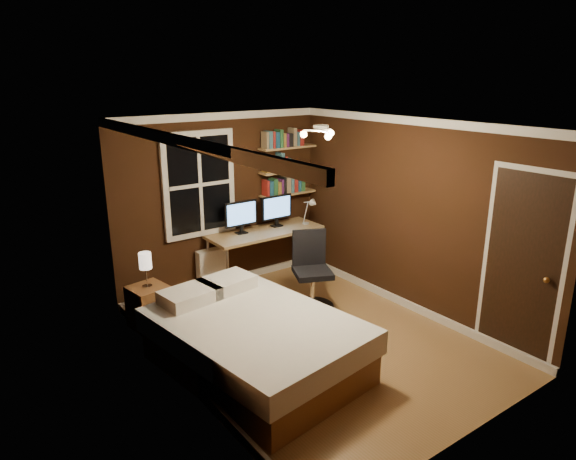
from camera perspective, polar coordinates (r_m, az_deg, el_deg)
floor at (r=6.19m, az=2.64°, el=-12.04°), size 4.20×4.20×0.00m
wall_back at (r=7.38m, az=-7.41°, el=3.13°), size 3.20×0.04×2.50m
wall_left at (r=4.90m, az=-12.02°, el=-4.32°), size 0.04×4.20×2.50m
wall_right at (r=6.76m, az=13.48°, el=1.52°), size 0.04×4.20×2.50m
ceiling at (r=5.43m, az=3.01°, el=11.68°), size 3.20×4.20×0.02m
window at (r=7.13m, az=-9.84°, el=5.00°), size 1.06×0.06×1.46m
door at (r=5.98m, az=24.49°, el=-3.89°), size 0.03×0.82×2.05m
door_knob at (r=5.83m, az=26.79°, el=-4.99°), size 0.06×0.06×0.06m
ceiling_fixture at (r=5.37m, az=3.67°, el=10.53°), size 0.44×0.44×0.18m
bookshelf_lower at (r=7.84m, az=-0.04°, el=4.09°), size 0.92×0.22×0.03m
books_row_lower at (r=7.81m, az=-0.04°, el=5.02°), size 0.66×0.16×0.23m
bookshelf_middle at (r=7.77m, az=-0.04°, el=6.61°), size 0.92×0.22×0.03m
books_row_middle at (r=7.75m, az=-0.04°, el=7.56°), size 0.42×0.16×0.23m
bookshelf_upper at (r=7.71m, az=-0.04°, el=9.17°), size 0.92×0.22×0.03m
books_row_upper at (r=7.70m, az=-0.04°, el=10.13°), size 0.66×0.16×0.23m
bed at (r=5.50m, az=-3.76°, el=-12.31°), size 1.85×2.36×0.74m
nightstand at (r=6.59m, az=-15.18°, el=-8.19°), size 0.49×0.49×0.53m
bedside_lamp at (r=6.40m, az=-15.51°, el=-4.29°), size 0.15×0.15×0.44m
radiator at (r=7.45m, az=-8.53°, el=-4.40°), size 0.41×0.14×0.61m
desk at (r=7.48m, az=-2.55°, el=-0.50°), size 1.71×0.64×0.81m
monitor_left at (r=7.29m, az=-5.24°, el=1.40°), size 0.51×0.12×0.47m
monitor_right at (r=7.61m, az=-1.28°, el=2.13°), size 0.51×0.12×0.47m
desk_lamp at (r=7.67m, az=2.35°, el=2.12°), size 0.14×0.32×0.44m
office_chair at (r=6.80m, az=2.63°, el=-5.49°), size 0.62×0.62×1.04m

